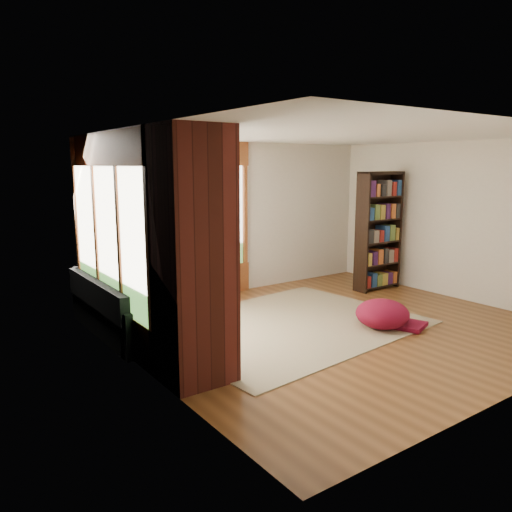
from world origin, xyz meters
TOP-DOWN VIEW (x-y plane):
  - floor at (0.00, 0.00)m, footprint 5.50×5.50m
  - ceiling at (0.00, 0.00)m, footprint 5.50×5.50m
  - wall_back at (0.00, 2.50)m, footprint 5.50×0.04m
  - wall_left at (-2.75, 0.00)m, footprint 0.04×5.00m
  - wall_right at (2.75, 0.00)m, footprint 0.04×5.00m
  - windows_back at (-1.20, 2.47)m, footprint 2.82×0.10m
  - windows_left at (-2.72, 1.20)m, footprint 0.10×2.62m
  - roller_blind at (-2.69, 2.03)m, footprint 0.03×0.72m
  - brick_chimney at (-2.40, -0.35)m, footprint 0.70×0.70m
  - sectional_sofa at (-1.95, 1.70)m, footprint 2.20×2.20m
  - area_rug at (-0.50, 0.46)m, footprint 3.82×3.07m
  - bookshelf at (2.14, 1.16)m, footprint 0.90×0.30m
  - pouf at (0.50, -0.38)m, footprint 0.94×0.94m
  - dog_tan at (-1.52, 1.78)m, footprint 1.01×1.04m
  - dog_brindle at (-2.13, 1.21)m, footprint 0.53×0.82m
  - throw_pillows at (-1.92, 1.85)m, footprint 1.98×1.68m

SIDE VIEW (x-z plane):
  - floor at x=0.00m, z-range 0.00..0.00m
  - area_rug at x=-0.50m, z-range 0.00..0.01m
  - pouf at x=0.50m, z-range 0.01..0.41m
  - sectional_sofa at x=-1.95m, z-range -0.10..0.70m
  - dog_brindle at x=-2.13m, z-range 0.54..0.97m
  - throw_pillows at x=-1.92m, z-range 0.56..1.01m
  - dog_tan at x=-1.52m, z-range 0.54..1.05m
  - bookshelf at x=2.14m, z-range 0.00..2.10m
  - wall_back at x=0.00m, z-range 0.00..2.60m
  - wall_left at x=-2.75m, z-range 0.00..2.60m
  - wall_right at x=2.75m, z-range 0.00..2.60m
  - brick_chimney at x=-2.40m, z-range 0.00..2.60m
  - windows_back at x=-1.20m, z-range 0.40..2.30m
  - windows_left at x=-2.72m, z-range 0.40..2.30m
  - roller_blind at x=-2.69m, z-range 1.30..2.20m
  - ceiling at x=0.00m, z-range 2.60..2.60m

